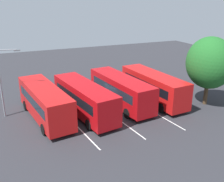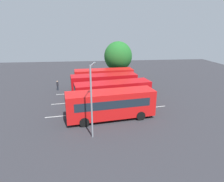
{
  "view_description": "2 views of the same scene",
  "coord_description": "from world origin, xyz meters",
  "views": [
    {
      "loc": [
        -24.47,
        9.54,
        11.47
      ],
      "look_at": [
        0.2,
        -1.12,
        1.81
      ],
      "focal_mm": 41.85,
      "sensor_mm": 36.0,
      "label": 1
    },
    {
      "loc": [
        2.2,
        26.34,
        9.79
      ],
      "look_at": [
        -0.73,
        1.0,
        1.65
      ],
      "focal_mm": 31.09,
      "sensor_mm": 36.0,
      "label": 2
    }
  ],
  "objects": [
    {
      "name": "pedestrian",
      "position": [
        7.65,
        -5.57,
        0.96
      ],
      "size": [
        0.45,
        0.45,
        1.64
      ],
      "rotation": [
        0.0,
        0.0,
        4.08
      ],
      "color": "#232833",
      "rests_on": "ground"
    },
    {
      "name": "bus_center_left",
      "position": [
        0.14,
        -2.15,
        1.8
      ],
      "size": [
        10.14,
        3.7,
        3.27
      ],
      "rotation": [
        0.0,
        0.0,
        0.12
      ],
      "color": "#B70C11",
      "rests_on": "ground"
    },
    {
      "name": "ground_plane",
      "position": [
        0.0,
        0.0,
        0.0
      ],
      "size": [
        73.02,
        73.02,
        0.0
      ],
      "primitive_type": "plane",
      "color": "#2B2B30"
    },
    {
      "name": "depot_tree",
      "position": [
        -3.33,
        -11.14,
        4.78
      ],
      "size": [
        5.4,
        4.86,
        7.63
      ],
      "color": "#4C3823",
      "rests_on": "ground"
    },
    {
      "name": "lane_stripe_inner_left",
      "position": [
        0.0,
        0.0,
        0.0
      ],
      "size": [
        15.22,
        1.94,
        0.01
      ],
      "primitive_type": "cube",
      "rotation": [
        0.0,
        0.0,
        0.12
      ],
      "color": "silver",
      "rests_on": "ground"
    },
    {
      "name": "lane_stripe_outer_left",
      "position": [
        0.0,
        -4.18,
        0.0
      ],
      "size": [
        15.22,
        1.94,
        0.01
      ],
      "primitive_type": "cube",
      "rotation": [
        0.0,
        0.0,
        0.12
      ],
      "color": "silver",
      "rests_on": "ground"
    },
    {
      "name": "street_lamp",
      "position": [
        2.12,
        9.74,
        4.01
      ],
      "size": [
        0.65,
        2.27,
        6.91
      ],
      "rotation": [
        0.0,
        0.0,
        -1.79
      ],
      "color": "gray",
      "rests_on": "ground"
    },
    {
      "name": "bus_far_left",
      "position": [
        -0.13,
        -6.16,
        1.8
      ],
      "size": [
        10.09,
        3.35,
        3.27
      ],
      "rotation": [
        0.0,
        0.0,
        0.08
      ],
      "color": "red",
      "rests_on": "ground"
    },
    {
      "name": "bus_far_right",
      "position": [
        0.04,
        6.19,
        1.8
      ],
      "size": [
        10.16,
        3.89,
        3.27
      ],
      "rotation": [
        0.0,
        0.0,
        0.14
      ],
      "color": "red",
      "rests_on": "ground"
    },
    {
      "name": "bus_center_right",
      "position": [
        -0.68,
        2.32,
        1.8
      ],
      "size": [
        10.18,
        4.1,
        3.27
      ],
      "rotation": [
        0.0,
        0.0,
        0.16
      ],
      "color": "#B70C11",
      "rests_on": "ground"
    },
    {
      "name": "lane_stripe_inner_right",
      "position": [
        0.0,
        4.18,
        0.0
      ],
      "size": [
        15.22,
        1.94,
        0.01
      ],
      "primitive_type": "cube",
      "rotation": [
        0.0,
        0.0,
        0.12
      ],
      "color": "silver",
      "rests_on": "ground"
    }
  ]
}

